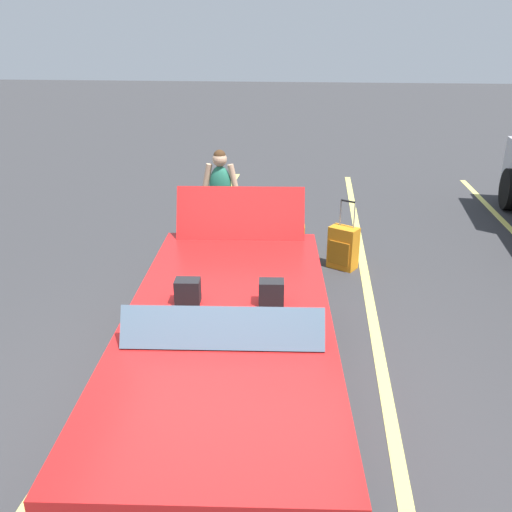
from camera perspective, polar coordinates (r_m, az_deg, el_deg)
name	(u,v)px	position (r m, az deg, el deg)	size (l,w,h in m)	color
ground_plane	(230,404)	(5.16, -2.77, -15.35)	(80.00, 80.00, 0.00)	#333335
lot_line_near	(98,395)	(5.47, -16.27, -13.87)	(18.00, 0.12, 0.01)	#EAE066
lot_line_mid	(390,416)	(5.16, 13.92, -16.05)	(18.00, 0.12, 0.01)	#EAE066
convertible_car	(227,361)	(4.65, -3.09, -11.02)	(4.30, 2.10, 1.52)	red
suitcase_large_black	(267,259)	(7.26, 1.12, -0.36)	(0.54, 0.41, 1.04)	#2D2319
suitcase_medium_bright	(343,248)	(7.93, 9.15, 0.87)	(0.41, 0.47, 1.01)	orange
suitcase_small_carryon	(293,241)	(8.28, 3.94, 1.59)	(0.24, 0.35, 0.77)	orange
traveler_person	(221,199)	(8.04, -3.74, 6.05)	(0.22, 0.60, 1.65)	black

